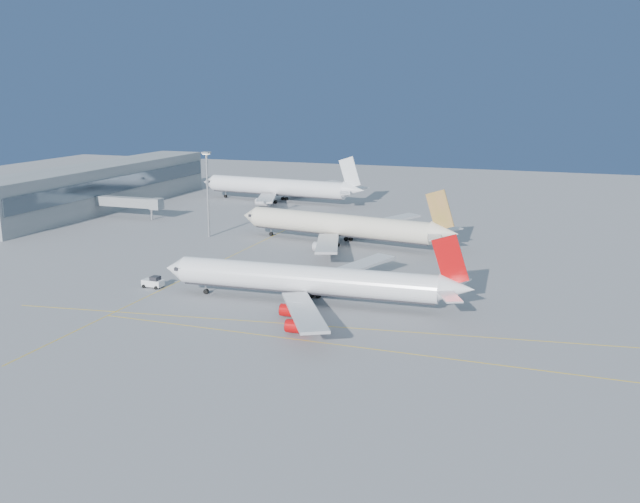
{
  "coord_description": "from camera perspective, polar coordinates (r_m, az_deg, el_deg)",
  "views": [
    {
      "loc": [
        39.21,
        -118.19,
        41.09
      ],
      "look_at": [
        -10.71,
        19.96,
        7.0
      ],
      "focal_mm": 40.0,
      "sensor_mm": 36.0,
      "label": 1
    }
  ],
  "objects": [
    {
      "name": "airliner_third",
      "position": [
        260.35,
        -3.21,
        5.16
      ],
      "size": [
        66.12,
        60.72,
        17.73
      ],
      "rotation": [
        0.0,
        0.0,
        -0.09
      ],
      "color": "white",
      "rests_on": "ground"
    },
    {
      "name": "pushback_tug",
      "position": [
        153.2,
        -13.19,
        -2.4
      ],
      "size": [
        4.44,
        2.8,
        2.46
      ],
      "rotation": [
        0.0,
        0.0,
        -0.03
      ],
      "color": "white",
      "rests_on": "ground"
    },
    {
      "name": "jet_bridge",
      "position": [
        234.46,
        -14.81,
        3.82
      ],
      "size": [
        23.6,
        3.6,
        6.9
      ],
      "color": "gray",
      "rests_on": "ground"
    },
    {
      "name": "terminal",
      "position": [
        257.25,
        -17.23,
        4.98
      ],
      "size": [
        18.4,
        110.0,
        15.0
      ],
      "color": "gray",
      "rests_on": "ground"
    },
    {
      "name": "airliner_etihad",
      "position": [
        189.54,
        1.88,
        2.1
      ],
      "size": [
        63.47,
        58.13,
        16.58
      ],
      "rotation": [
        0.0,
        0.0,
        -0.14
      ],
      "color": "beige",
      "rests_on": "ground"
    },
    {
      "name": "airliner_virgin",
      "position": [
        137.37,
        -0.67,
        -2.32
      ],
      "size": [
        62.37,
        55.98,
        15.39
      ],
      "rotation": [
        0.0,
        0.0,
        0.05
      ],
      "color": "white",
      "rests_on": "ground"
    },
    {
      "name": "ground",
      "position": [
        131.13,
        1.44,
        -5.2
      ],
      "size": [
        500.0,
        500.0,
        0.0
      ],
      "primitive_type": "plane",
      "color": "slate",
      "rests_on": "ground"
    },
    {
      "name": "taxiway_lines",
      "position": [
        141.79,
        -3.4,
        -3.8
      ],
      "size": [
        118.86,
        140.0,
        0.02
      ],
      "color": "gold",
      "rests_on": "ground"
    },
    {
      "name": "light_mast",
      "position": [
        199.87,
        -9.0,
        5.11
      ],
      "size": [
        2.05,
        2.05,
        23.69
      ],
      "color": "gray",
      "rests_on": "ground"
    }
  ]
}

